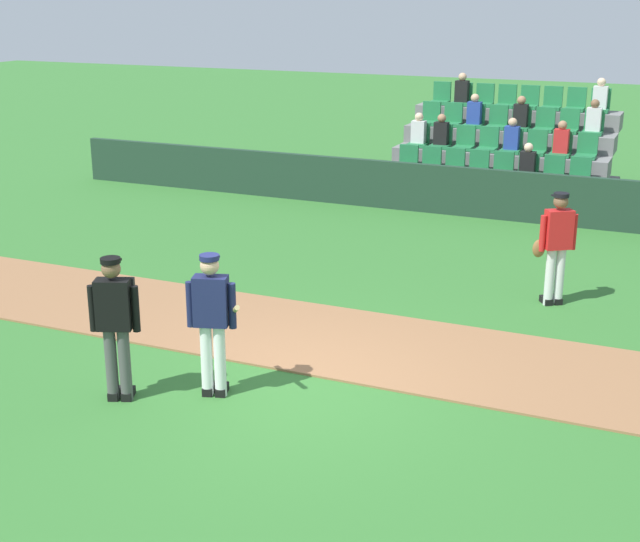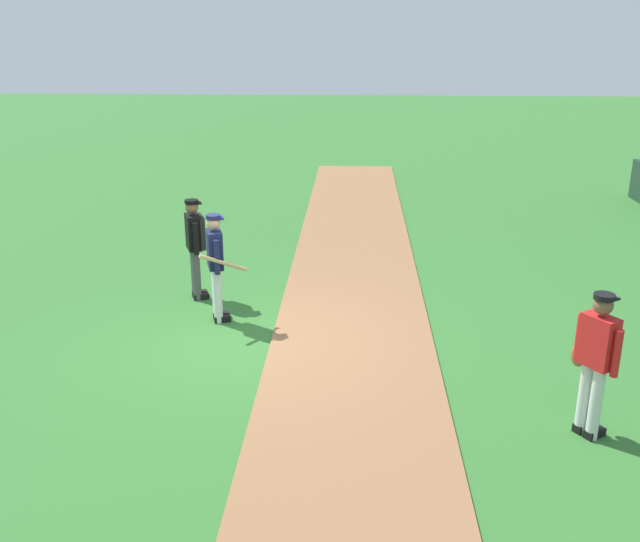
% 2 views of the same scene
% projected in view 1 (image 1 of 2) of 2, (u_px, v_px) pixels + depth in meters
% --- Properties ---
extents(ground_plane, '(80.00, 80.00, 0.00)m').
position_uv_depth(ground_plane, '(288.00, 387.00, 10.83)').
color(ground_plane, '#33702D').
extents(infield_dirt_path, '(28.00, 2.44, 0.03)m').
position_uv_depth(infield_dirt_path, '(339.00, 340.00, 12.24)').
color(infield_dirt_path, '#936642').
rests_on(infield_dirt_path, ground).
extents(dugout_fence, '(20.00, 0.16, 1.05)m').
position_uv_depth(dugout_fence, '(478.00, 193.00, 18.81)').
color(dugout_fence, '#1E3828').
rests_on(dugout_fence, ground).
extents(stadium_bleachers, '(5.00, 3.80, 2.70)m').
position_uv_depth(stadium_bleachers, '(503.00, 164.00, 20.74)').
color(stadium_bleachers, slate).
rests_on(stadium_bleachers, ground).
extents(batter_navy_jersey, '(0.74, 0.69, 1.76)m').
position_uv_depth(batter_navy_jersey, '(212.00, 320.00, 10.34)').
color(batter_navy_jersey, white).
rests_on(batter_navy_jersey, ground).
extents(umpire_home_plate, '(0.55, 0.42, 1.76)m').
position_uv_depth(umpire_home_plate, '(115.00, 320.00, 10.23)').
color(umpire_home_plate, '#4C4C4C').
rests_on(umpire_home_plate, ground).
extents(runner_red_jersey, '(0.62, 0.45, 1.76)m').
position_uv_depth(runner_red_jersey, '(556.00, 244.00, 13.40)').
color(runner_red_jersey, silver).
rests_on(runner_red_jersey, ground).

